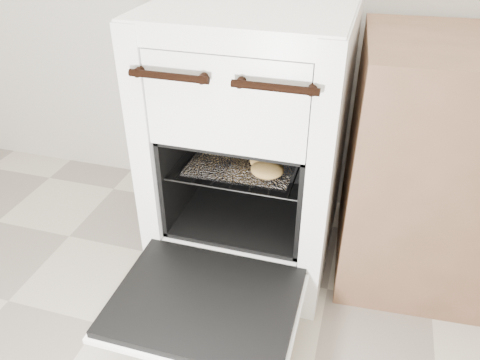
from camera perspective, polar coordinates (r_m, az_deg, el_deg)
name	(u,v)px	position (r m, az deg, el deg)	size (l,w,h in m)	color
stove	(252,146)	(1.54, 1.45, 4.15)	(0.57, 0.63, 0.87)	white
oven_door	(205,303)	(1.32, -4.28, -14.72)	(0.51, 0.40, 0.04)	black
oven_rack	(247,158)	(1.50, 0.82, 2.68)	(0.42, 0.40, 0.01)	black
foil_sheet	(245,159)	(1.48, 0.62, 2.52)	(0.32, 0.28, 0.01)	white
baked_rolls	(256,156)	(1.44, 1.96, 2.89)	(0.25, 0.26, 0.04)	tan
counter	(480,171)	(1.64, 27.20, 0.96)	(0.80, 0.53, 0.80)	brown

